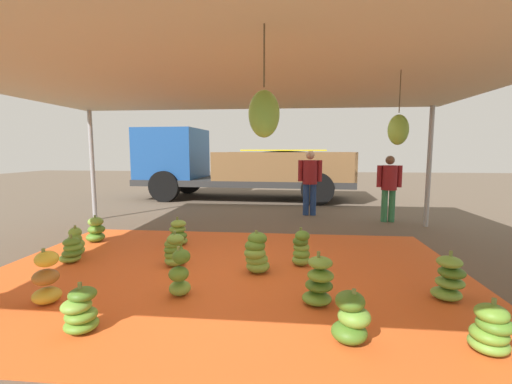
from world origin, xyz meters
name	(u,v)px	position (x,y,z in m)	size (l,w,h in m)	color
ground_plane	(251,226)	(0.00, 3.00, 0.00)	(40.00, 40.00, 0.00)	brown
tarp_orange	(226,273)	(0.00, 0.00, 0.01)	(6.40, 4.59, 0.01)	#E05B23
tent_canopy	(222,75)	(0.00, -0.11, 2.56)	(8.00, 7.00, 2.64)	#9EA0A5
banana_bunch_0	(449,279)	(2.59, -0.58, 0.24)	(0.45, 0.43, 0.55)	#6B9E38
banana_bunch_1	(76,242)	(-2.48, 0.55, 0.22)	(0.31, 0.31, 0.48)	#75A83D
banana_bunch_2	(174,251)	(-0.79, 0.24, 0.22)	(0.40, 0.40, 0.50)	#75A83D
banana_bunch_3	(319,282)	(1.16, -0.82, 0.25)	(0.44, 0.46, 0.57)	#60932D
banana_bunch_5	(72,251)	(-2.34, 0.23, 0.18)	(0.43, 0.42, 0.41)	#75A83D
banana_bunch_6	(351,319)	(1.38, -1.54, 0.21)	(0.44, 0.41, 0.47)	#477523
banana_bunch_7	(80,311)	(-1.03, -1.61, 0.19)	(0.37, 0.39, 0.45)	#60932D
banana_bunch_8	(491,330)	(2.46, -1.61, 0.20)	(0.42, 0.43, 0.46)	#6B9E38
banana_bunch_9	(180,275)	(-0.37, -0.78, 0.26)	(0.31, 0.35, 0.57)	#75A83D
banana_bunch_10	(46,280)	(-1.74, -1.10, 0.27)	(0.40, 0.40, 0.60)	gold
banana_bunch_11	(178,233)	(-1.08, 1.29, 0.22)	(0.44, 0.46, 0.49)	#6B9E38
banana_bunch_12	(301,249)	(1.02, 0.42, 0.25)	(0.36, 0.37, 0.55)	#75A83D
banana_bunch_13	(256,254)	(0.41, 0.07, 0.26)	(0.43, 0.43, 0.58)	#75A83D
banana_bunch_14	(96,230)	(-2.62, 1.35, 0.22)	(0.39, 0.39, 0.49)	#518428
cargo_truck_main	(234,164)	(-1.09, 7.35, 1.18)	(7.30, 2.84, 2.40)	#2D2D2D
worker_0	(310,178)	(1.35, 4.41, 0.96)	(0.60, 0.37, 1.64)	navy
worker_1	(389,184)	(3.11, 3.74, 0.89)	(0.56, 0.34, 1.53)	#337A4C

